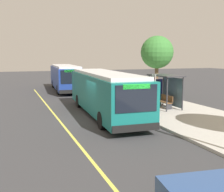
{
  "coord_description": "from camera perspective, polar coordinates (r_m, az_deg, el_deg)",
  "views": [
    {
      "loc": [
        15.88,
        -5.04,
        4.01
      ],
      "look_at": [
        0.68,
        0.77,
        1.61
      ],
      "focal_mm": 43.5,
      "sensor_mm": 36.0,
      "label": 1
    }
  ],
  "objects": [
    {
      "name": "waiting_bench",
      "position": [
        20.84,
        11.08,
        -1.11
      ],
      "size": [
        1.6,
        0.48,
        0.95
      ],
      "color": "brown",
      "rests_on": "sidewalk_curb"
    },
    {
      "name": "transit_bus_second",
      "position": [
        32.52,
        -9.82,
        4.02
      ],
      "size": [
        11.15,
        3.38,
        2.95
      ],
      "color": "navy",
      "rests_on": "ground_plane"
    },
    {
      "name": "bus_shelter",
      "position": [
        20.89,
        11.25,
        2.46
      ],
      "size": [
        2.9,
        1.6,
        2.48
      ],
      "color": "#333338",
      "rests_on": "sidewalk_curb"
    },
    {
      "name": "street_tree_near_shelter",
      "position": [
        26.61,
        9.44,
        8.99
      ],
      "size": [
        3.12,
        3.12,
        5.8
      ],
      "color": "brown",
      "rests_on": "sidewalk_curb"
    },
    {
      "name": "pedestrian_commuter",
      "position": [
        18.23,
        8.67,
        -0.86
      ],
      "size": [
        0.24,
        0.4,
        1.69
      ],
      "color": "#282D47",
      "rests_on": "sidewalk_curb"
    },
    {
      "name": "lane_stripe_center",
      "position": [
        16.62,
        -10.51,
        -5.72
      ],
      "size": [
        36.0,
        0.14,
        0.01
      ],
      "primitive_type": "cube",
      "color": "#E0D64C",
      "rests_on": "ground_plane"
    },
    {
      "name": "route_sign_post",
      "position": [
        16.96,
        8.77,
        1.32
      ],
      "size": [
        0.44,
        0.08,
        2.8
      ],
      "color": "#333338",
      "rests_on": "sidewalk_curb"
    },
    {
      "name": "ground_plane",
      "position": [
        17.14,
        -3.24,
        -5.18
      ],
      "size": [
        120.0,
        120.0,
        0.0
      ],
      "primitive_type": "plane",
      "color": "#38383A"
    },
    {
      "name": "sidewalk_curb",
      "position": [
        19.74,
        13.62,
        -3.37
      ],
      "size": [
        44.0,
        6.4,
        0.15
      ],
      "primitive_type": "cube",
      "color": "#B7B2A8",
      "rests_on": "ground_plane"
    },
    {
      "name": "transit_bus_main",
      "position": [
        18.43,
        -1.58,
        0.9
      ],
      "size": [
        11.43,
        3.21,
        2.95
      ],
      "color": "#146B66",
      "rests_on": "ground_plane"
    }
  ]
}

